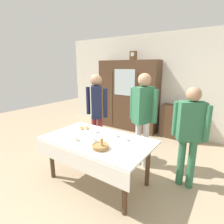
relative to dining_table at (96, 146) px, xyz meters
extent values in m
plane|color=tan|center=(0.00, 0.23, -0.64)|extent=(12.00, 12.00, 0.00)
cube|color=silver|center=(0.00, 2.88, 0.71)|extent=(6.40, 0.10, 2.70)
cylinder|color=#4C3321|center=(-0.71, -0.32, -0.29)|extent=(0.07, 0.07, 0.71)
cylinder|color=#4C3321|center=(0.71, -0.32, -0.29)|extent=(0.07, 0.07, 0.71)
cylinder|color=#4C3321|center=(-0.71, 0.39, -0.29)|extent=(0.07, 0.07, 0.71)
cylinder|color=#4C3321|center=(0.71, 0.39, -0.29)|extent=(0.07, 0.07, 0.71)
cube|color=white|center=(0.00, 0.03, 0.08)|extent=(1.69, 0.98, 0.03)
cube|color=white|center=(0.00, -0.46, -0.05)|extent=(1.69, 0.01, 0.24)
cube|color=#4C3321|center=(-0.90, 2.59, 0.36)|extent=(1.80, 0.45, 2.00)
cube|color=silver|center=(-0.90, 2.36, 0.76)|extent=(0.65, 0.01, 0.72)
cube|color=black|center=(-1.30, 2.36, 0.26)|extent=(0.01, 0.01, 1.60)
cube|color=black|center=(-0.50, 2.36, 0.26)|extent=(0.01, 0.01, 1.60)
cube|color=brown|center=(-0.76, 2.59, 1.48)|extent=(0.18, 0.10, 0.24)
cylinder|color=white|center=(-0.76, 2.54, 1.51)|extent=(0.11, 0.01, 0.11)
cube|color=black|center=(-0.76, 2.53, 1.53)|extent=(0.00, 0.00, 0.04)
cube|color=black|center=(-0.74, 2.53, 1.51)|extent=(0.05, 0.00, 0.00)
cube|color=#4C3321|center=(0.62, 2.64, -0.21)|extent=(0.93, 0.35, 0.86)
cube|color=#2D5184|center=(0.62, 2.64, 0.24)|extent=(0.16, 0.23, 0.02)
cube|color=#664C7A|center=(0.62, 2.64, 0.27)|extent=(0.17, 0.19, 0.03)
cylinder|color=white|center=(0.40, 0.23, 0.10)|extent=(0.13, 0.13, 0.01)
cylinder|color=white|center=(0.40, 0.23, 0.13)|extent=(0.08, 0.08, 0.05)
torus|color=white|center=(0.44, 0.23, 0.14)|extent=(0.04, 0.01, 0.04)
cylinder|color=#47230F|center=(0.40, 0.23, 0.16)|extent=(0.06, 0.06, 0.01)
cylinder|color=white|center=(0.01, -0.07, 0.10)|extent=(0.13, 0.13, 0.01)
cylinder|color=white|center=(0.01, -0.07, 0.13)|extent=(0.08, 0.08, 0.05)
torus|color=white|center=(0.05, -0.07, 0.14)|extent=(0.04, 0.01, 0.04)
cylinder|color=white|center=(-0.19, 0.23, 0.10)|extent=(0.13, 0.13, 0.01)
cylinder|color=white|center=(-0.19, 0.23, 0.13)|extent=(0.08, 0.08, 0.05)
torus|color=white|center=(-0.15, 0.23, 0.14)|extent=(0.04, 0.01, 0.04)
cylinder|color=#47230F|center=(-0.19, 0.23, 0.16)|extent=(0.06, 0.06, 0.01)
cylinder|color=silver|center=(0.18, 0.27, 0.10)|extent=(0.13, 0.13, 0.01)
cylinder|color=silver|center=(0.18, 0.27, 0.13)|extent=(0.08, 0.08, 0.05)
torus|color=silver|center=(0.22, 0.27, 0.14)|extent=(0.04, 0.01, 0.04)
cylinder|color=#47230F|center=(0.18, 0.27, 0.16)|extent=(0.06, 0.06, 0.01)
cylinder|color=white|center=(-0.23, -0.21, 0.10)|extent=(0.13, 0.13, 0.01)
cylinder|color=white|center=(-0.23, -0.21, 0.13)|extent=(0.08, 0.08, 0.05)
torus|color=white|center=(-0.19, -0.21, 0.14)|extent=(0.04, 0.01, 0.04)
cylinder|color=#47230F|center=(-0.23, -0.21, 0.16)|extent=(0.06, 0.06, 0.01)
cylinder|color=#9E7542|center=(0.25, -0.21, 0.12)|extent=(0.22, 0.22, 0.05)
torus|color=#9E7542|center=(0.25, -0.21, 0.15)|extent=(0.24, 0.24, 0.02)
cylinder|color=tan|center=(0.27, -0.22, 0.20)|extent=(0.02, 0.04, 0.12)
cylinder|color=tan|center=(0.28, -0.21, 0.20)|extent=(0.02, 0.03, 0.12)
cylinder|color=tan|center=(0.27, -0.19, 0.20)|extent=(0.04, 0.03, 0.12)
cylinder|color=white|center=(-0.47, 0.24, 0.11)|extent=(0.28, 0.28, 0.01)
ellipsoid|color=#BC7F3D|center=(-0.41, 0.25, 0.13)|extent=(0.07, 0.05, 0.04)
ellipsoid|color=#BC7F3D|center=(-0.46, 0.30, 0.13)|extent=(0.07, 0.05, 0.04)
ellipsoid|color=#BC7F3D|center=(-0.53, 0.24, 0.13)|extent=(0.07, 0.05, 0.04)
ellipsoid|color=#BC7F3D|center=(-0.46, 0.18, 0.13)|extent=(0.07, 0.05, 0.04)
cube|color=silver|center=(-0.33, -0.06, 0.10)|extent=(0.10, 0.01, 0.00)
ellipsoid|color=silver|center=(-0.28, -0.06, 0.10)|extent=(0.03, 0.02, 0.01)
cube|color=silver|center=(0.63, 0.28, 0.10)|extent=(0.10, 0.01, 0.00)
ellipsoid|color=silver|center=(0.68, 0.28, 0.10)|extent=(0.03, 0.02, 0.01)
cube|color=silver|center=(0.07, 0.11, 0.10)|extent=(0.10, 0.01, 0.00)
ellipsoid|color=silver|center=(0.13, 0.11, 0.10)|extent=(0.03, 0.02, 0.01)
cylinder|color=silver|center=(0.29, 0.87, -0.21)|extent=(0.11, 0.11, 0.86)
cylinder|color=silver|center=(0.44, 0.87, -0.21)|extent=(0.11, 0.11, 0.86)
cube|color=#33704C|center=(0.37, 0.87, 0.54)|extent=(0.33, 0.41, 0.64)
sphere|color=tan|center=(0.37, 0.87, 0.97)|extent=(0.23, 0.23, 0.23)
cylinder|color=#33704C|center=(0.15, 0.87, 0.54)|extent=(0.08, 0.08, 0.58)
cylinder|color=#33704C|center=(0.59, 0.87, 0.54)|extent=(0.08, 0.08, 0.58)
cylinder|color=#933338|center=(-0.66, 0.74, -0.22)|extent=(0.11, 0.11, 0.84)
cylinder|color=#933338|center=(-0.51, 0.74, -0.22)|extent=(0.11, 0.11, 0.84)
cube|color=#191E38|center=(-0.59, 0.74, 0.51)|extent=(0.38, 0.40, 0.63)
sphere|color=tan|center=(-0.59, 0.74, 0.94)|extent=(0.23, 0.23, 0.23)
cylinder|color=#191E38|center=(-0.81, 0.74, 0.51)|extent=(0.08, 0.08, 0.57)
cylinder|color=#191E38|center=(-0.37, 0.74, 0.51)|extent=(0.08, 0.08, 0.57)
cylinder|color=#33704C|center=(1.12, 0.72, -0.25)|extent=(0.11, 0.11, 0.77)
cylinder|color=#33704C|center=(1.27, 0.72, -0.25)|extent=(0.11, 0.11, 0.77)
cube|color=#33704C|center=(1.19, 0.72, 0.42)|extent=(0.41, 0.35, 0.58)
sphere|color=tan|center=(1.19, 0.72, 0.82)|extent=(0.21, 0.21, 0.21)
cylinder|color=#33704C|center=(0.97, 0.72, 0.42)|extent=(0.08, 0.08, 0.52)
cylinder|color=#33704C|center=(1.41, 0.72, 0.42)|extent=(0.08, 0.08, 0.52)
camera|label=1|loc=(1.65, -1.98, 1.20)|focal=28.70mm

